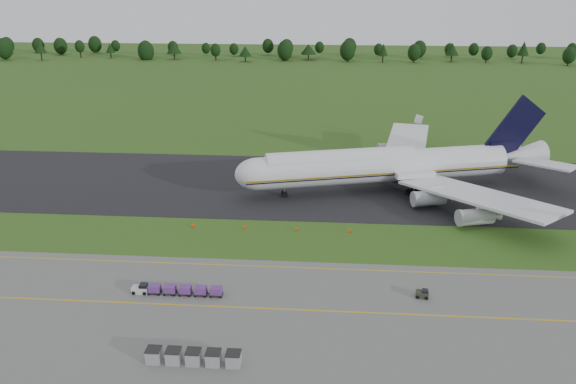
# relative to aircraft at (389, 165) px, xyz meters

# --- Properties ---
(ground) EXTENTS (600.00, 600.00, 0.00)m
(ground) POSITION_rel_aircraft_xyz_m (-22.32, -26.42, -5.59)
(ground) COLOR #2D5318
(ground) RESTS_ON ground
(apron) EXTENTS (300.00, 52.00, 0.06)m
(apron) POSITION_rel_aircraft_xyz_m (-22.32, -60.42, -5.56)
(apron) COLOR #61615D
(apron) RESTS_ON ground
(taxiway) EXTENTS (300.00, 40.00, 0.08)m
(taxiway) POSITION_rel_aircraft_xyz_m (-22.32, 1.58, -5.55)
(taxiway) COLOR black
(taxiway) RESTS_ON ground
(apron_markings) EXTENTS (300.00, 30.20, 0.01)m
(apron_markings) POSITION_rel_aircraft_xyz_m (-22.32, -53.40, -5.52)
(apron_markings) COLOR gold
(apron_markings) RESTS_ON apron
(tree_line) EXTENTS (529.87, 23.22, 11.44)m
(tree_line) POSITION_rel_aircraft_xyz_m (-26.18, 193.49, 0.38)
(tree_line) COLOR black
(tree_line) RESTS_ON ground
(aircraft) EXTENTS (69.64, 65.64, 19.57)m
(aircraft) POSITION_rel_aircraft_xyz_m (0.00, 0.00, 0.00)
(aircraft) COLOR silver
(aircraft) RESTS_ON ground
(baggage_train) EXTENTS (13.30, 1.41, 1.36)m
(baggage_train) POSITION_rel_aircraft_xyz_m (-34.41, -45.63, -4.80)
(baggage_train) COLOR silver
(baggage_train) RESTS_ON apron
(utility_cart) EXTENTS (1.92, 1.32, 0.98)m
(utility_cart) POSITION_rel_aircraft_xyz_m (1.05, -43.84, -5.05)
(utility_cart) COLOR #2C2F21
(utility_cart) RESTS_ON apron
(uld_row) EXTENTS (11.37, 1.77, 1.75)m
(uld_row) POSITION_rel_aircraft_xyz_m (-28.24, -60.77, -4.65)
(uld_row) COLOR gray
(uld_row) RESTS_ON apron
(edge_markers) EXTENTS (29.16, 0.30, 0.60)m
(edge_markers) POSITION_rel_aircraft_xyz_m (-23.03, -22.41, -5.31)
(edge_markers) COLOR #FA4607
(edge_markers) RESTS_ON ground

